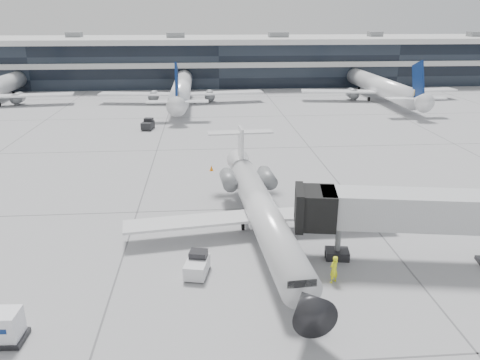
{
  "coord_description": "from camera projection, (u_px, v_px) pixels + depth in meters",
  "views": [
    {
      "loc": [
        -3.9,
        -38.81,
        16.67
      ],
      "look_at": [
        -0.76,
        0.5,
        2.6
      ],
      "focal_mm": 35.0,
      "sensor_mm": 36.0,
      "label": 1
    }
  ],
  "objects": [
    {
      "name": "terminal",
      "position": [
        217.0,
        63.0,
        117.64
      ],
      "size": [
        170.0,
        22.0,
        10.0
      ],
      "primitive_type": "cube",
      "color": "black",
      "rests_on": "ground"
    },
    {
      "name": "cargo_uld",
      "position": [
        2.0,
        327.0,
        24.9
      ],
      "size": [
        2.29,
        1.75,
        1.8
      ],
      "rotation": [
        0.0,
        0.0,
        -0.06
      ],
      "color": "black",
      "rests_on": "ground"
    },
    {
      "name": "baggage_tug",
      "position": [
        197.0,
        265.0,
        31.51
      ],
      "size": [
        1.85,
        2.59,
        1.49
      ],
      "rotation": [
        0.0,
        0.0,
        -0.21
      ],
      "color": "silver",
      "rests_on": "ground"
    },
    {
      "name": "jet_bridge",
      "position": [
        430.0,
        211.0,
        32.01
      ],
      "size": [
        16.67,
        5.69,
        5.36
      ],
      "rotation": [
        0.0,
        0.0,
        -0.16
      ],
      "color": "#B3B6B8",
      "rests_on": "ground"
    },
    {
      "name": "ground",
      "position": [
        249.0,
        209.0,
        42.33
      ],
      "size": [
        220.0,
        220.0,
        0.0
      ],
      "primitive_type": "plane",
      "color": "#969698",
      "rests_on": "ground"
    },
    {
      "name": "far_tug",
      "position": [
        148.0,
        124.0,
        71.21
      ],
      "size": [
        1.94,
        2.76,
        1.61
      ],
      "rotation": [
        0.0,
        0.0,
        -0.19
      ],
      "color": "black",
      "rests_on": "ground"
    },
    {
      "name": "traffic_cone",
      "position": [
        211.0,
        168.0,
        52.5
      ],
      "size": [
        0.43,
        0.43,
        0.62
      ],
      "rotation": [
        0.0,
        0.0,
        -0.01
      ],
      "color": "orange",
      "rests_on": "ground"
    },
    {
      "name": "bg_jet_right",
      "position": [
        377.0,
        99.0,
        96.36
      ],
      "size": [
        32.0,
        40.0,
        9.6
      ],
      "primitive_type": null,
      "color": "white",
      "rests_on": "ground"
    },
    {
      "name": "regional_jet",
      "position": [
        262.0,
        210.0,
        36.75
      ],
      "size": [
        21.57,
        26.96,
        6.22
      ],
      "rotation": [
        0.0,
        0.0,
        0.07
      ],
      "color": "silver",
      "rests_on": "ground"
    },
    {
      "name": "ramp_worker",
      "position": [
        334.0,
        269.0,
        30.42
      ],
      "size": [
        0.84,
        0.77,
        1.92
      ],
      "primitive_type": "imported",
      "rotation": [
        0.0,
        0.0,
        3.72
      ],
      "color": "#F3FF1A",
      "rests_on": "ground"
    },
    {
      "name": "bg_jet_center",
      "position": [
        182.0,
        102.0,
        93.37
      ],
      "size": [
        32.0,
        40.0,
        9.6
      ],
      "primitive_type": null,
      "color": "white",
      "rests_on": "ground"
    }
  ]
}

